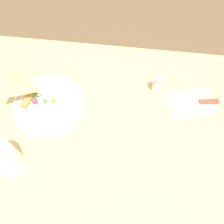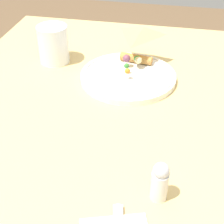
{
  "view_description": "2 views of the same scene",
  "coord_description": "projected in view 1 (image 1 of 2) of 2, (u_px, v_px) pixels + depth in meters",
  "views": [
    {
      "loc": [
        -0.13,
        0.32,
        1.46
      ],
      "look_at": [
        -0.09,
        -0.04,
        0.8
      ],
      "focal_mm": 35.0,
      "sensor_mm": 36.0,
      "label": 1
    },
    {
      "loc": [
        -0.65,
        -0.18,
        1.24
      ],
      "look_at": [
        -0.05,
        -0.06,
        0.79
      ],
      "focal_mm": 55.0,
      "sensor_mm": 36.0,
      "label": 2
    }
  ],
  "objects": [
    {
      "name": "plate_pizza",
      "position": [
        47.0,
        103.0,
        0.8
      ],
      "size": [
        0.26,
        0.26,
        0.05
      ],
      "color": "white",
      "rests_on": "dining_table"
    },
    {
      "name": "dining_table",
      "position": [
        89.0,
        138.0,
        0.87
      ],
      "size": [
        1.09,
        0.8,
        0.76
      ],
      "color": "#DBB770",
      "rests_on": "ground_plane"
    },
    {
      "name": "salt_shaker",
      "position": [
        157.0,
        84.0,
        0.81
      ],
      "size": [
        0.03,
        0.03,
        0.08
      ],
      "color": "silver",
      "rests_on": "dining_table"
    },
    {
      "name": "ground_plane",
      "position": [
        98.0,
        175.0,
        1.43
      ],
      "size": [
        6.0,
        6.0,
        0.0
      ],
      "primitive_type": "plane",
      "color": "brown"
    },
    {
      "name": "milk_glass",
      "position": [
        5.0,
        160.0,
        0.66
      ],
      "size": [
        0.09,
        0.09,
        0.11
      ],
      "color": "white",
      "rests_on": "dining_table"
    },
    {
      "name": "napkin_folded",
      "position": [
        192.0,
        103.0,
        0.81
      ],
      "size": [
        0.19,
        0.16,
        0.0
      ],
      "rotation": [
        0.0,
        0.0,
        0.31
      ],
      "color": "white",
      "rests_on": "dining_table"
    },
    {
      "name": "butter_knife",
      "position": [
        195.0,
        102.0,
        0.81
      ],
      "size": [
        0.21,
        0.06,
        0.01
      ],
      "rotation": [
        0.0,
        0.0,
        0.19
      ],
      "color": "#99422D",
      "rests_on": "napkin_folded"
    }
  ]
}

